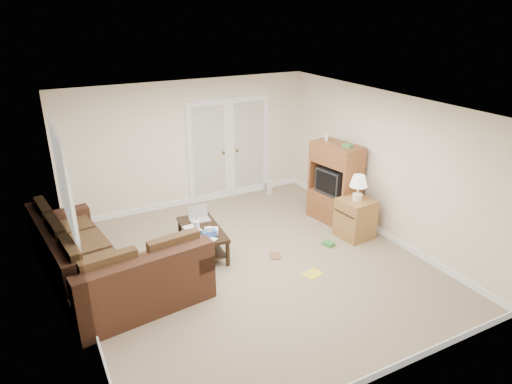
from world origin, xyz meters
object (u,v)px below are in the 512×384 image
side_cabinet (356,215)px  sectional_sofa (104,267)px  coffee_table (202,239)px  tv_armoire (335,183)px

side_cabinet → sectional_sofa: bearing=168.7°
coffee_table → tv_armoire: 2.69m
sectional_sofa → side_cabinet: 4.20m
tv_armoire → side_cabinet: 0.81m
sectional_sofa → side_cabinet: side_cabinet is taller
tv_armoire → sectional_sofa: bearing=175.1°
tv_armoire → coffee_table: bearing=171.7°
side_cabinet → coffee_table: bearing=159.3°
tv_armoire → side_cabinet: bearing=-104.8°
sectional_sofa → side_cabinet: (4.18, -0.41, 0.07)m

